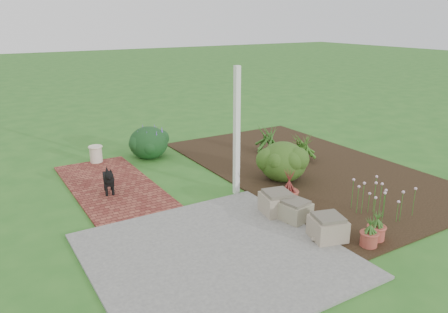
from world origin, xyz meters
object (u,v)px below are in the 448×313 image
black_dog (109,179)px  cream_ceramic_urn (96,154)px  evergreen_shrub (283,161)px  stone_trough_near (328,228)px

black_dog → cream_ceramic_urn: black_dog is taller
cream_ceramic_urn → evergreen_shrub: size_ratio=0.38×
black_dog → evergreen_shrub: size_ratio=0.60×
stone_trough_near → cream_ceramic_urn: bearing=109.9°
black_dog → cream_ceramic_urn: 2.12m
evergreen_shrub → stone_trough_near: bearing=-113.2°
stone_trough_near → evergreen_shrub: size_ratio=0.50×
stone_trough_near → black_dog: bearing=123.7°
stone_trough_near → cream_ceramic_urn: (-2.03, 5.62, 0.03)m
stone_trough_near → evergreen_shrub: evergreen_shrub is taller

